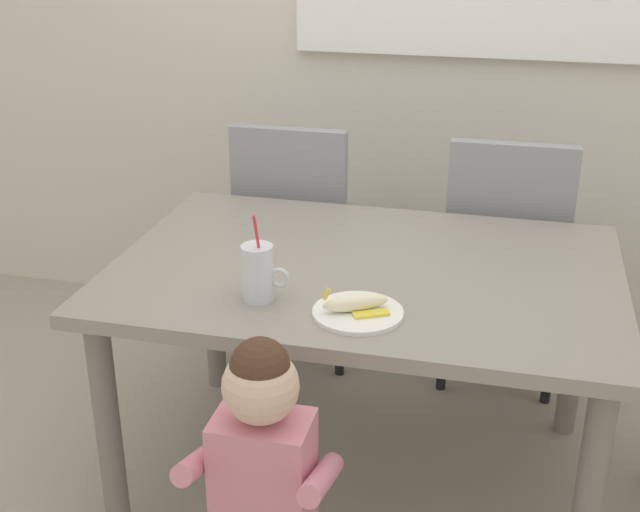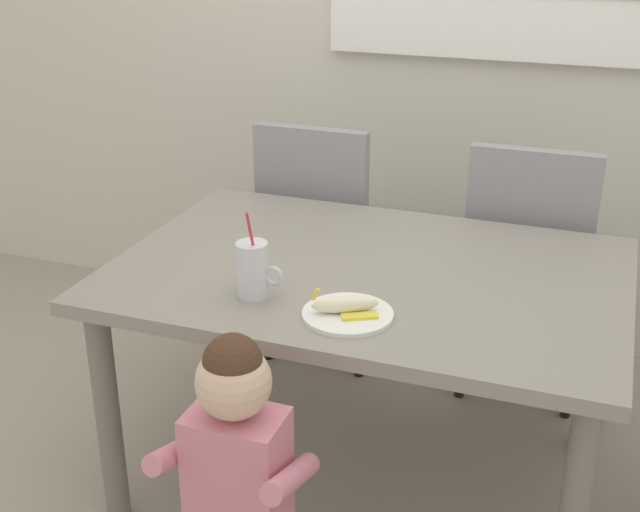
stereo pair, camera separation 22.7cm
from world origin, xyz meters
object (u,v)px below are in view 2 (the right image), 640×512
(dining_chair_right, at_px, (529,258))
(snack_plate, at_px, (348,314))
(dining_chair_left, at_px, (322,229))
(dining_table, at_px, (368,297))
(milk_cup, at_px, (253,273))
(peeled_banana, at_px, (346,305))
(toddler_standing, at_px, (237,457))

(dining_chair_right, relative_size, snack_plate, 4.17)
(snack_plate, bearing_deg, dining_chair_left, 113.32)
(dining_table, distance_m, milk_cup, 0.39)
(peeled_banana, bearing_deg, dining_chair_left, 113.12)
(dining_table, relative_size, peeled_banana, 8.13)
(dining_chair_left, distance_m, peeled_banana, 1.10)
(dining_chair_right, distance_m, snack_plate, 1.06)
(dining_chair_right, xyz_separation_m, peeled_banana, (-0.35, -0.98, 0.22))
(dining_chair_left, bearing_deg, toddler_standing, 101.98)
(dining_chair_left, height_order, snack_plate, dining_chair_left)
(dining_table, xyz_separation_m, dining_chair_left, (-0.39, 0.69, -0.10))
(milk_cup, bearing_deg, toddler_standing, -71.95)
(snack_plate, height_order, peeled_banana, peeled_banana)
(dining_table, bearing_deg, milk_cup, -129.81)
(snack_plate, distance_m, peeled_banana, 0.03)
(dining_chair_right, xyz_separation_m, milk_cup, (-0.61, -0.96, 0.25))
(milk_cup, height_order, snack_plate, milk_cup)
(dining_chair_left, relative_size, milk_cup, 3.86)
(dining_chair_left, relative_size, dining_chair_right, 1.00)
(dining_chair_left, relative_size, snack_plate, 4.17)
(dining_table, bearing_deg, snack_plate, -82.84)
(snack_plate, bearing_deg, peeled_banana, 166.43)
(dining_chair_left, distance_m, milk_cup, 1.01)
(dining_chair_left, distance_m, snack_plate, 1.10)
(dining_chair_left, height_order, milk_cup, milk_cup)
(dining_table, height_order, dining_chair_left, dining_chair_left)
(milk_cup, distance_m, peeled_banana, 0.27)
(toddler_standing, distance_m, milk_cup, 0.50)
(dining_table, xyz_separation_m, milk_cup, (-0.23, -0.28, 0.16))
(toddler_standing, xyz_separation_m, peeled_banana, (0.13, 0.37, 0.23))
(dining_table, xyz_separation_m, toddler_standing, (-0.10, -0.67, -0.11))
(dining_table, xyz_separation_m, dining_chair_right, (0.38, 0.68, -0.10))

